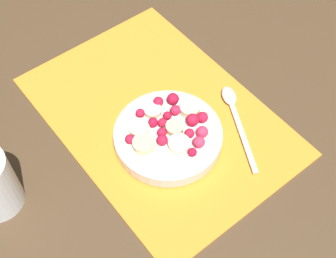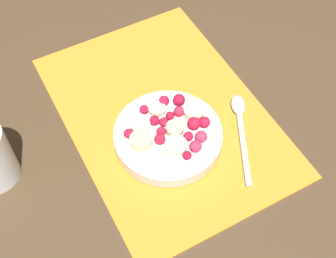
% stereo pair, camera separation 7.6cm
% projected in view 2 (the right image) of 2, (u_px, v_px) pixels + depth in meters
% --- Properties ---
extents(ground_plane, '(3.00, 3.00, 0.00)m').
position_uv_depth(ground_plane, '(164.00, 115.00, 0.83)').
color(ground_plane, '#4C3823').
extents(placemat, '(0.47, 0.33, 0.01)m').
position_uv_depth(placemat, '(164.00, 114.00, 0.83)').
color(placemat, orange).
rests_on(placemat, ground_plane).
extents(fruit_bowl, '(0.18, 0.18, 0.05)m').
position_uv_depth(fruit_bowl, '(168.00, 134.00, 0.78)').
color(fruit_bowl, silver).
rests_on(fruit_bowl, placemat).
extents(spoon, '(0.17, 0.10, 0.01)m').
position_uv_depth(spoon, '(240.00, 120.00, 0.81)').
color(spoon, silver).
rests_on(spoon, placemat).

